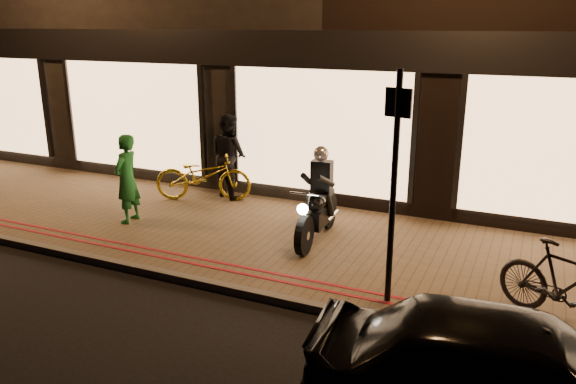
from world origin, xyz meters
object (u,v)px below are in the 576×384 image
at_px(motorcycle, 318,205).
at_px(sign_post, 394,178).
at_px(person_green, 127,179).
at_px(bicycle_gold, 203,176).
at_px(parked_car, 516,380).

relative_size(motorcycle, sign_post, 0.65).
bearing_deg(person_green, motorcycle, 93.85).
height_order(bicycle_gold, person_green, person_green).
bearing_deg(person_green, sign_post, 72.59).
bearing_deg(motorcycle, parked_car, -51.22).
distance_m(bicycle_gold, person_green, 1.79).
relative_size(sign_post, bicycle_gold, 1.53).
xyz_separation_m(motorcycle, parked_car, (3.28, -3.60, -0.10)).
xyz_separation_m(motorcycle, person_green, (-3.48, -0.60, 0.20)).
relative_size(motorcycle, parked_car, 0.52).
relative_size(sign_post, person_green, 1.85).
relative_size(motorcycle, bicycle_gold, 0.99).
height_order(motorcycle, sign_post, sign_post).
relative_size(bicycle_gold, person_green, 1.21).
relative_size(sign_post, parked_car, 0.81).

